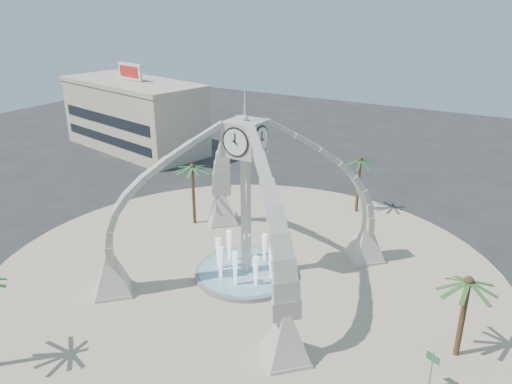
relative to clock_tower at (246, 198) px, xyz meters
The scene contains 9 objects.
ground 6.49m from the clock_tower, 90.00° to the left, with size 140.00×140.00×0.00m, color #282828.
plaza 6.46m from the clock_tower, 90.00° to the left, with size 40.00×40.00×0.06m, color tan.
clock_tower is the anchor object (origin of this frame).
fountain 6.20m from the clock_tower, 90.00° to the left, with size 8.00×8.00×3.62m.
building_nw 38.87m from the clock_tower, 145.49° to the left, with size 23.75×13.73×11.90m.
palm_east 15.96m from the clock_tower, ahead, with size 4.15×4.15×5.88m.
palm_west 10.89m from the clock_tower, 148.71° to the left, with size 3.76×3.76×6.36m.
palm_north 16.56m from the clock_tower, 79.25° to the left, with size 3.77×3.77×6.18m.
street_sign 16.59m from the clock_tower, 18.99° to the right, with size 0.85×0.39×2.51m.
Camera 1 is at (17.87, -28.79, 20.26)m, focal length 35.00 mm.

